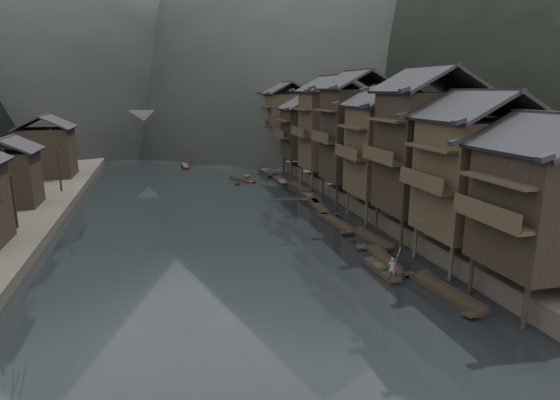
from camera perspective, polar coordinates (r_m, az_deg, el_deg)
name	(u,v)px	position (r m, az deg, el deg)	size (l,w,h in m)	color
water	(242,282)	(33.30, -4.62, -9.91)	(300.00, 300.00, 0.00)	black
right_bank	(407,164)	(81.71, 15.18, 4.29)	(40.00, 200.00, 1.80)	#2D2823
stilt_houses	(361,128)	(54.78, 9.80, 8.67)	(9.00, 67.60, 15.51)	black
moored_sampans	(319,207)	(52.93, 4.83, -0.82)	(3.39, 53.74, 0.47)	black
midriver_boats	(209,168)	(79.48, -8.69, 3.85)	(9.62, 24.83, 0.45)	black
stone_bridge	(184,128)	(102.63, -11.67, 8.61)	(40.00, 6.00, 9.00)	#4C4C4F
hero_sampan	(381,270)	(35.50, 12.24, -8.31)	(1.08, 4.74, 0.43)	black
cargo_heap	(380,262)	(35.49, 12.13, -7.38)	(1.04, 1.36, 0.62)	black
boatman	(392,265)	(33.77, 13.53, -7.70)	(0.57, 0.37, 1.56)	#5A5A5C
bamboo_pole	(397,232)	(33.08, 14.06, -3.75)	(0.06, 0.06, 4.21)	#8C7A51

